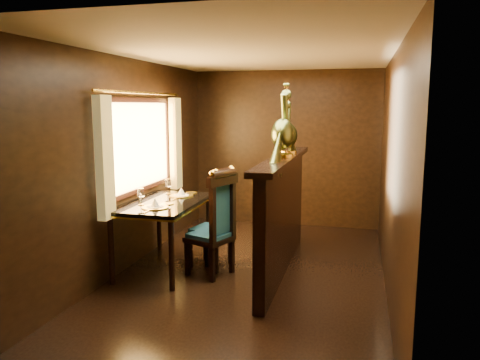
{
  "coord_description": "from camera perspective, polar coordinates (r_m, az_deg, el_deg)",
  "views": [
    {
      "loc": [
        1.19,
        -5.0,
        1.94
      ],
      "look_at": [
        -0.16,
        0.17,
        1.09
      ],
      "focal_mm": 35.0,
      "sensor_mm": 36.0,
      "label": 1
    }
  ],
  "objects": [
    {
      "name": "ground",
      "position": [
        5.5,
        1.15,
        -11.63
      ],
      "size": [
        5.0,
        5.0,
        0.0
      ],
      "primitive_type": "plane",
      "color": "black",
      "rests_on": "ground"
    },
    {
      "name": "room_shell",
      "position": [
        5.19,
        0.34,
        5.09
      ],
      "size": [
        3.04,
        5.04,
        2.52
      ],
      "color": "black",
      "rests_on": "ground"
    },
    {
      "name": "partition",
      "position": [
        5.51,
        5.16,
        -3.85
      ],
      "size": [
        0.26,
        2.7,
        1.36
      ],
      "color": "black",
      "rests_on": "ground"
    },
    {
      "name": "dining_table",
      "position": [
        5.62,
        -9.3,
        -3.32
      ],
      "size": [
        0.85,
        1.39,
        1.02
      ],
      "rotation": [
        0.0,
        0.0,
        0.0
      ],
      "color": "black",
      "rests_on": "ground"
    },
    {
      "name": "chair_left",
      "position": [
        5.31,
        -2.76,
        -4.97
      ],
      "size": [
        0.59,
        0.6,
        1.26
      ],
      "rotation": [
        0.0,
        0.0,
        -0.36
      ],
      "color": "black",
      "rests_on": "ground"
    },
    {
      "name": "chair_right",
      "position": [
        5.59,
        -2.64,
        -4.38
      ],
      "size": [
        0.53,
        0.55,
        1.24
      ],
      "rotation": [
        0.0,
        0.0,
        -0.23
      ],
      "color": "black",
      "rests_on": "ground"
    },
    {
      "name": "peacock_left",
      "position": [
        5.32,
        5.26,
        7.28
      ],
      "size": [
        0.26,
        0.71,
        0.84
      ],
      "primitive_type": null,
      "color": "#1B512E",
      "rests_on": "partition"
    },
    {
      "name": "peacock_right",
      "position": [
        5.76,
        5.97,
        6.71
      ],
      "size": [
        0.22,
        0.59,
        0.7
      ],
      "primitive_type": null,
      "color": "#1B512E",
      "rests_on": "partition"
    }
  ]
}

